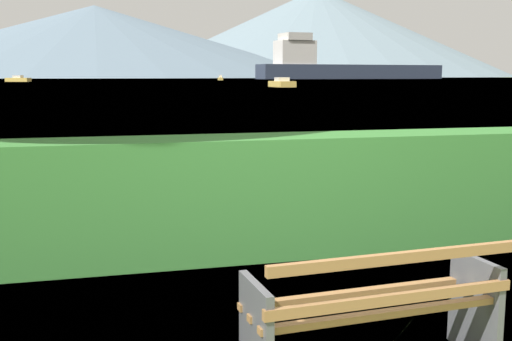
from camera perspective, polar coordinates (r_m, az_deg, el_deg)
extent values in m
plane|color=#6B8EA3|center=(313.19, -14.26, 8.15)|extent=(620.00, 620.00, 0.00)
cube|color=olive|center=(3.95, 11.91, -12.73)|extent=(1.65, 0.19, 0.04)
cube|color=olive|center=(4.10, 10.52, -11.84)|extent=(1.65, 0.19, 0.04)
cube|color=olive|center=(4.26, 9.24, -11.02)|extent=(1.65, 0.19, 0.04)
cube|color=olive|center=(3.85, 12.54, -11.42)|extent=(1.65, 0.17, 0.06)
cube|color=olive|center=(3.73, 13.04, -7.81)|extent=(1.65, 0.17, 0.06)
cube|color=#4C4C51|center=(3.83, -0.03, -15.05)|extent=(0.09, 0.51, 0.68)
cube|color=#4C4C51|center=(4.54, 19.46, -11.66)|extent=(0.09, 0.51, 0.68)
cube|color=#387A33|center=(6.57, 0.40, -2.28)|extent=(11.99, 0.79, 1.25)
cube|color=#2D384C|center=(304.39, 8.82, 8.93)|extent=(95.77, 23.86, 6.70)
cube|color=silver|center=(290.47, 3.58, 10.75)|extent=(18.33, 13.08, 10.72)
cube|color=beige|center=(290.81, 3.60, 12.13)|extent=(13.39, 13.67, 3.35)
cube|color=gold|center=(188.26, -20.98, 7.78)|extent=(7.18, 5.08, 1.09)
cube|color=beige|center=(188.25, -20.99, 8.05)|extent=(2.93, 2.57, 0.72)
cube|color=gold|center=(225.46, -3.28, 8.39)|extent=(1.67, 4.62, 1.01)
cube|color=silver|center=(225.45, -3.29, 8.63)|extent=(1.07, 1.70, 0.90)
cube|color=gold|center=(98.72, 2.39, 7.92)|extent=(2.62, 6.85, 0.92)
cube|color=beige|center=(98.71, 2.39, 8.36)|extent=(1.81, 2.47, 0.60)
cone|color=slate|center=(549.07, -14.52, 11.38)|extent=(396.47, 396.47, 59.35)
cone|color=slate|center=(651.99, 5.56, 12.41)|extent=(384.18, 384.18, 87.88)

